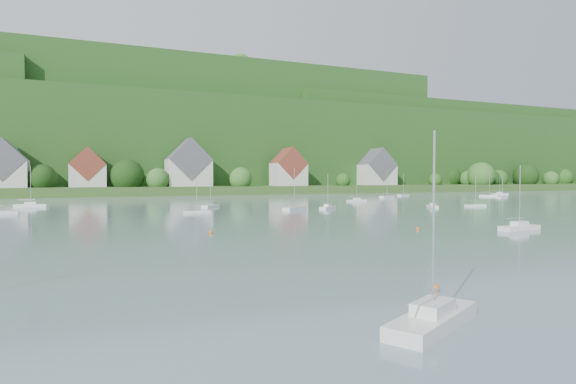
# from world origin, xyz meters

# --- Properties ---
(far_shore_strip) EXTENTS (600.00, 60.00, 3.00)m
(far_shore_strip) POSITION_xyz_m (0.00, 200.00, 1.50)
(far_shore_strip) COLOR #314E1D
(far_shore_strip) RESTS_ON ground
(forested_ridge) EXTENTS (620.00, 181.22, 69.89)m
(forested_ridge) POSITION_xyz_m (0.39, 268.57, 22.89)
(forested_ridge) COLOR #1A3E13
(forested_ridge) RESTS_ON ground
(village_building_0) EXTENTS (14.00, 10.40, 16.00)m
(village_building_0) POSITION_xyz_m (-55.00, 187.00, 9.51)
(village_building_0) COLOR beige
(village_building_0) RESTS_ON far_shore_strip
(village_building_1) EXTENTS (12.00, 9.36, 14.00)m
(village_building_1) POSITION_xyz_m (-30.00, 189.00, 8.75)
(village_building_1) COLOR beige
(village_building_1) RESTS_ON far_shore_strip
(village_building_2) EXTENTS (16.00, 11.44, 18.00)m
(village_building_2) POSITION_xyz_m (5.00, 188.00, 10.27)
(village_building_2) COLOR beige
(village_building_2) RESTS_ON far_shore_strip
(village_building_3) EXTENTS (13.00, 10.40, 15.50)m
(village_building_3) POSITION_xyz_m (45.00, 186.00, 9.43)
(village_building_3) COLOR beige
(village_building_3) RESTS_ON far_shore_strip
(village_building_4) EXTENTS (15.00, 10.40, 16.50)m
(village_building_4) POSITION_xyz_m (90.00, 190.00, 9.59)
(village_building_4) COLOR beige
(village_building_4) RESTS_ON far_shore_strip
(near_sailboat_0) EXTENTS (6.09, 4.33, 8.12)m
(near_sailboat_0) POSITION_xyz_m (-18.29, 22.72, 0.44)
(near_sailboat_0) COLOR white
(near_sailboat_0) RESTS_ON ground
(near_sailboat_3) EXTENTS (5.84, 2.18, 7.70)m
(near_sailboat_3) POSITION_xyz_m (15.85, 48.33, 0.43)
(near_sailboat_3) COLOR white
(near_sailboat_3) RESTS_ON ground
(mooring_buoy_0) EXTENTS (0.48, 0.48, 0.48)m
(mooring_buoy_0) POSITION_xyz_m (-13.85, 27.85, 0.00)
(mooring_buoy_0) COLOR orange
(mooring_buoy_0) RESTS_ON ground
(mooring_buoy_2) EXTENTS (0.44, 0.44, 0.44)m
(mooring_buoy_2) POSITION_xyz_m (5.04, 53.35, 0.00)
(mooring_buoy_2) COLOR orange
(mooring_buoy_2) RESTS_ON ground
(mooring_buoy_3) EXTENTS (0.44, 0.44, 0.44)m
(mooring_buoy_3) POSITION_xyz_m (-18.57, 59.12, 0.00)
(mooring_buoy_3) COLOR orange
(mooring_buoy_3) RESTS_ON ground
(far_sailboat_cluster) EXTENTS (198.92, 59.59, 8.71)m
(far_sailboat_cluster) POSITION_xyz_m (3.55, 116.41, 0.37)
(far_sailboat_cluster) COLOR white
(far_sailboat_cluster) RESTS_ON ground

